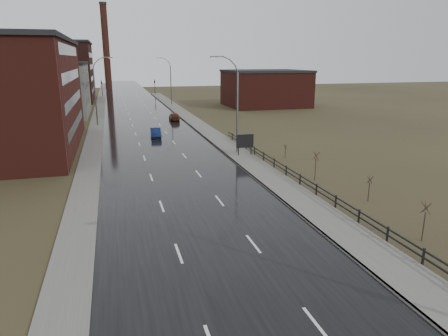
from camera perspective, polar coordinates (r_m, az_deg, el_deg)
road at (r=70.06m, az=-11.05°, el=6.02°), size 14.00×300.00×0.06m
sidewalk_right at (r=47.44m, az=2.01°, el=2.02°), size 3.20×180.00×0.18m
curb_right at (r=47.01m, az=0.24°, el=1.91°), size 0.16×180.00×0.18m
sidewalk_left at (r=69.90m, az=-17.79°, el=5.58°), size 2.40×260.00×0.12m
warehouse_mid at (r=88.07m, az=-24.20°, el=10.26°), size 16.32×20.40×10.50m
warehouse_far at (r=118.34m, az=-24.77°, el=12.37°), size 26.52×24.48×15.50m
building_right at (r=97.98m, az=5.91°, el=11.28°), size 18.36×16.32×8.50m
smokestack at (r=159.05m, az=-16.51°, el=16.32°), size 2.70×2.70×30.70m
streetlight_right_mid at (r=47.37m, az=1.59°, el=9.07°), size 3.36×0.28×11.35m
streetlight_left at (r=71.21m, az=-17.72°, el=10.45°), size 3.36×0.28×11.35m
streetlight_right_far at (r=100.10m, az=-7.79°, el=12.21°), size 3.36×0.28×11.35m
guardrail at (r=33.13m, az=13.63°, el=-3.19°), size 0.10×53.05×1.10m
shrub_c at (r=27.69m, az=26.71°, el=-6.71°), size 0.61×0.64×2.57m
shrub_d at (r=33.64m, az=20.03°, el=-2.71°), size 0.50×0.52×2.09m
shrub_e at (r=38.01m, az=12.95°, el=0.40°), size 0.64×0.68×2.74m
shrub_f at (r=45.98m, az=8.75°, el=2.39°), size 0.39×0.41×1.60m
billboard at (r=46.25m, az=3.02°, el=3.77°), size 2.05×0.17×2.62m
traffic_light_left at (r=129.17m, az=-17.12°, el=11.80°), size 0.58×2.73×5.30m
traffic_light_right at (r=129.84m, az=-9.90°, el=12.25°), size 0.58×2.73×5.30m
car_near at (r=58.60m, az=-9.74°, el=4.95°), size 1.64×4.14×1.34m
car_far at (r=74.67m, az=-7.12°, el=7.28°), size 1.89×4.31×1.44m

